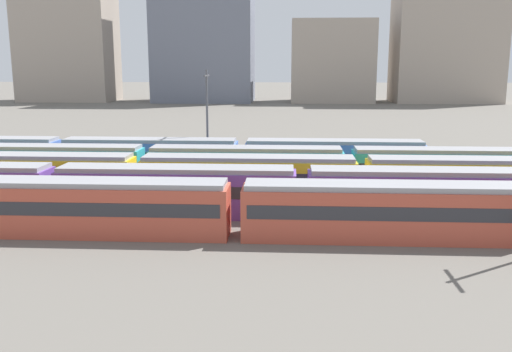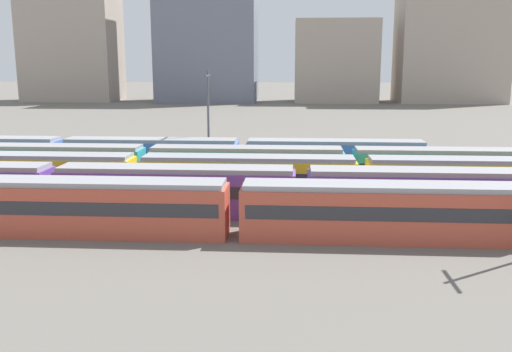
{
  "view_description": "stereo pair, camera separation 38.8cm",
  "coord_description": "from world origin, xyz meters",
  "px_view_note": "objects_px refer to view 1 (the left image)",
  "views": [
    {
      "loc": [
        20.63,
        -35.57,
        11.34
      ],
      "look_at": [
        18.02,
        10.4,
        2.04
      ],
      "focal_mm": 39.19,
      "sensor_mm": 36.0,
      "label": 1
    },
    {
      "loc": [
        21.01,
        -35.55,
        11.34
      ],
      "look_at": [
        18.02,
        10.4,
        2.04
      ],
      "focal_mm": 39.19,
      "sensor_mm": 36.0,
      "label": 2
    }
  ],
  "objects_px": {
    "train_track_1": "(177,190)",
    "train_track_4": "(151,156)",
    "train_track_3": "(348,167)",
    "catenary_pole_1": "(207,115)"
  },
  "relations": [
    {
      "from": "train_track_1",
      "to": "train_track_4",
      "type": "height_order",
      "value": "same"
    },
    {
      "from": "train_track_3",
      "to": "train_track_4",
      "type": "xyz_separation_m",
      "value": [
        -19.75,
        5.2,
        -0.0
      ]
    },
    {
      "from": "train_track_3",
      "to": "catenary_pole_1",
      "type": "relative_size",
      "value": 6.99
    },
    {
      "from": "train_track_3",
      "to": "train_track_4",
      "type": "relative_size",
      "value": 1.34
    },
    {
      "from": "catenary_pole_1",
      "to": "train_track_1",
      "type": "bearing_deg",
      "value": -89.26
    },
    {
      "from": "train_track_4",
      "to": "catenary_pole_1",
      "type": "height_order",
      "value": "catenary_pole_1"
    },
    {
      "from": "train_track_1",
      "to": "train_track_3",
      "type": "relative_size",
      "value": 0.75
    },
    {
      "from": "train_track_1",
      "to": "train_track_4",
      "type": "distance_m",
      "value": 16.65
    },
    {
      "from": "train_track_1",
      "to": "train_track_3",
      "type": "xyz_separation_m",
      "value": [
        13.93,
        10.4,
        0.0
      ]
    },
    {
      "from": "train_track_1",
      "to": "train_track_4",
      "type": "bearing_deg",
      "value": 110.47
    }
  ]
}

